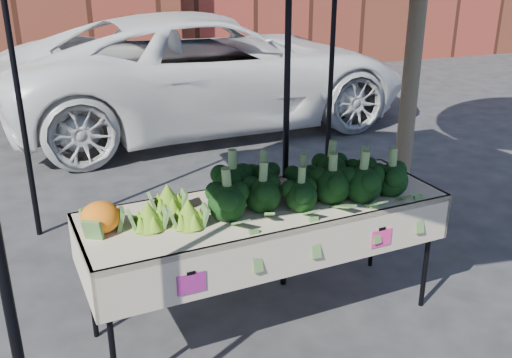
{
  "coord_description": "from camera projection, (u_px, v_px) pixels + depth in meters",
  "views": [
    {
      "loc": [
        -1.42,
        -3.17,
        2.46
      ],
      "look_at": [
        -0.21,
        0.29,
        1.0
      ],
      "focal_mm": 41.07,
      "sensor_mm": 36.0,
      "label": 1
    }
  ],
  "objects": [
    {
      "name": "ground",
      "position": [
        298.0,
        321.0,
        4.13
      ],
      "size": [
        90.0,
        90.0,
        0.0
      ],
      "primitive_type": "plane",
      "color": "#262628"
    },
    {
      "name": "table",
      "position": [
        266.0,
        264.0,
        3.98
      ],
      "size": [
        2.47,
        1.03,
        0.9
      ],
      "color": "beige",
      "rests_on": "ground"
    },
    {
      "name": "canopy",
      "position": [
        235.0,
        116.0,
        4.05
      ],
      "size": [
        3.16,
        3.16,
        2.74
      ],
      "primitive_type": null,
      "color": "black",
      "rests_on": "ground"
    },
    {
      "name": "broccoli_heap",
      "position": [
        304.0,
        177.0,
        3.86
      ],
      "size": [
        1.4,
        0.6,
        0.29
      ],
      "primitive_type": "ellipsoid",
      "color": "black",
      "rests_on": "table"
    },
    {
      "name": "romanesco_cluster",
      "position": [
        165.0,
        203.0,
        3.55
      ],
      "size": [
        0.46,
        0.5,
        0.23
      ],
      "primitive_type": "ellipsoid",
      "color": "#6FA621",
      "rests_on": "table"
    },
    {
      "name": "cauliflower_pair",
      "position": [
        100.0,
        216.0,
        3.41
      ],
      "size": [
        0.23,
        0.23,
        0.2
      ],
      "primitive_type": "ellipsoid",
      "color": "orange",
      "rests_on": "table"
    }
  ]
}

